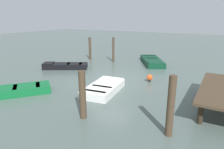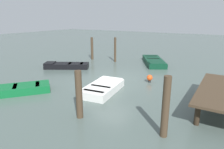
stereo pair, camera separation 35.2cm
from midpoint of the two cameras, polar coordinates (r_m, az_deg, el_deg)
The scene contains 11 objects.
ground_plane at distance 12.92m, azimuth 0.78°, elevation -1.49°, with size 80.00×80.00×0.00m, color #4C5B56.
dock_segment at distance 9.86m, azimuth 29.55°, elevation -4.22°, with size 4.70×1.88×0.95m.
rowboat_white at distance 10.81m, azimuth -1.73°, elevation -3.85°, with size 2.95×1.82×0.46m.
rowboat_green at distance 11.74m, azimuth -26.56°, elevation -3.98°, with size 3.92×3.47×0.46m.
rowboat_black at distance 16.11m, azimuth -12.17°, elevation 2.50°, with size 2.59×3.42×0.46m.
rowboat_dark_green at distance 17.67m, azimuth 12.30°, elevation 3.68°, with size 4.19×3.27×0.46m.
mooring_piling_mid_left at distance 19.04m, azimuth -5.14°, elevation 7.35°, with size 0.23×0.23×2.05m, color #423323.
mooring_piling_near_left at distance 6.90m, azimuth 16.35°, elevation -8.89°, with size 0.25×0.25×2.13m, color #423323.
mooring_piling_far_right at distance 7.96m, azimuth -8.07°, elevation -5.69°, with size 0.26×0.26×1.94m, color #423323.
mooring_piling_center at distance 17.90m, azimuth 1.46°, elevation 7.01°, with size 0.20×0.20×2.15m, color #423323.
marker_buoy at distance 12.58m, azimuth 11.39°, elevation -0.95°, with size 0.36×0.36×0.48m.
Camera 2 is at (10.46, 6.49, 3.91)m, focal length 32.33 mm.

